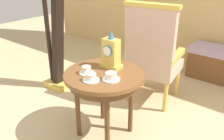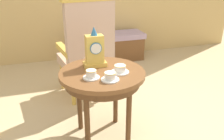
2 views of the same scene
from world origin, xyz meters
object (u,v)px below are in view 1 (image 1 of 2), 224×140
(armchair, at_px, (153,54))
(harp, at_px, (55,31))
(teacup_right, at_px, (91,77))
(side_table, at_px, (104,81))
(teacup_center, at_px, (111,77))
(mantel_clock, at_px, (111,53))
(teacup_left, at_px, (86,70))

(armchair, relative_size, harp, 0.62)
(teacup_right, xyz_separation_m, harp, (-1.06, 0.52, 0.09))
(side_table, bearing_deg, armchair, 87.24)
(harp, bearing_deg, teacup_center, -19.22)
(teacup_center, distance_m, mantel_clock, 0.27)
(side_table, distance_m, armchair, 0.77)
(side_table, height_order, harp, harp)
(teacup_center, bearing_deg, armchair, 96.31)
(teacup_center, distance_m, armchair, 0.84)
(side_table, height_order, mantel_clock, mantel_clock)
(teacup_right, bearing_deg, teacup_center, 44.03)
(mantel_clock, distance_m, harp, 1.05)
(teacup_right, xyz_separation_m, armchair, (0.02, 0.94, -0.06))
(mantel_clock, bearing_deg, harp, 168.02)
(teacup_left, xyz_separation_m, teacup_right, (0.12, -0.08, -0.00))
(mantel_clock, distance_m, armchair, 0.66)
(side_table, height_order, armchair, armchair)
(teacup_left, relative_size, teacup_right, 0.93)
(teacup_right, bearing_deg, teacup_left, 148.34)
(teacup_right, relative_size, mantel_clock, 0.41)
(teacup_left, distance_m, mantel_clock, 0.27)
(mantel_clock, xyz_separation_m, armchair, (0.06, 0.64, -0.17))
(mantel_clock, bearing_deg, teacup_right, -82.55)
(side_table, distance_m, teacup_center, 0.18)
(teacup_left, height_order, harp, harp)
(teacup_left, distance_m, harp, 1.04)
(teacup_center, bearing_deg, teacup_left, -171.57)
(teacup_left, xyz_separation_m, armchair, (0.15, 0.87, -0.07))
(teacup_center, xyz_separation_m, mantel_clock, (-0.16, 0.19, 0.11))
(teacup_center, height_order, harp, harp)
(teacup_right, relative_size, teacup_center, 0.94)
(mantel_clock, relative_size, armchair, 0.29)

